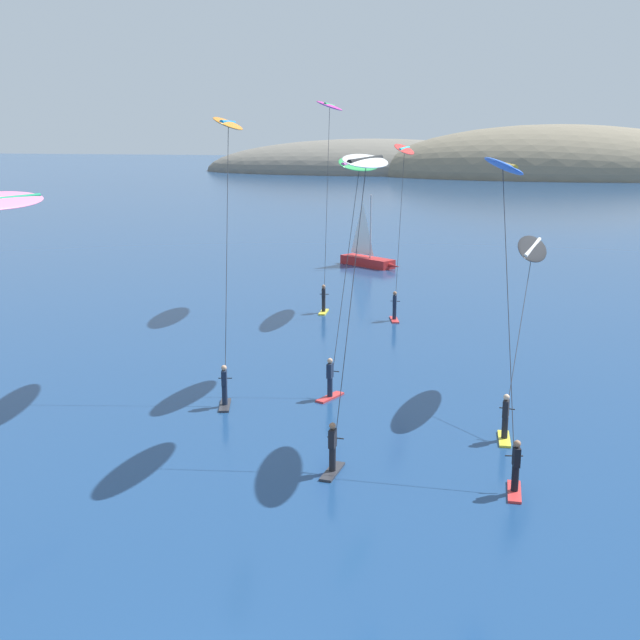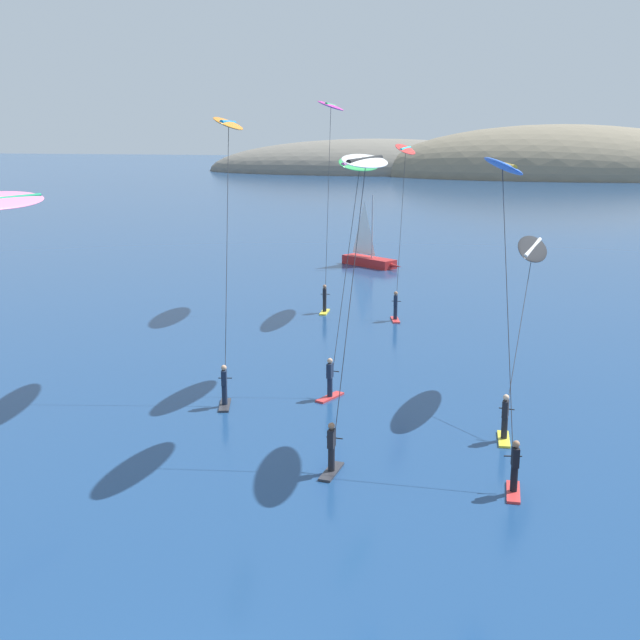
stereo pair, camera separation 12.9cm
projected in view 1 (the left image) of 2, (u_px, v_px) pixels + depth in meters
name	position (u px, v px, depth m)	size (l,w,h in m)	color
headland_island	(480.00, 175.00, 187.90)	(127.45, 47.12, 23.05)	slate
sailboat_near	(370.00, 258.00, 63.88)	(5.40, 4.24, 5.70)	#B22323
kitesurfer_orange	(228.00, 146.00, 33.25)	(2.46, 7.66, 11.31)	#2D2D33
kitesurfer_black	(531.00, 262.00, 31.86)	(2.06, 9.08, 6.53)	yellow
kitesurfer_green	(357.00, 185.00, 33.99)	(1.90, 6.96, 9.70)	red
kitesurfer_blue	(504.00, 195.00, 26.57)	(1.94, 7.95, 9.92)	red
kitesurfer_magenta	(329.00, 120.00, 48.28)	(2.05, 6.77, 12.44)	yellow
kitesurfer_red	(404.00, 162.00, 47.23)	(1.22, 7.31, 9.94)	red
kitesurfer_white	(363.00, 189.00, 27.10)	(1.60, 7.22, 10.00)	#2D2D33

